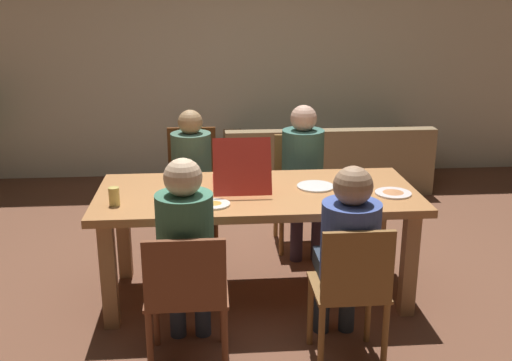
# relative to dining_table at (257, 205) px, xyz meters

# --- Properties ---
(ground_plane) EXTENTS (20.00, 20.00, 0.00)m
(ground_plane) POSITION_rel_dining_table_xyz_m (0.00, 0.00, -0.67)
(ground_plane) COLOR brown
(back_wall) EXTENTS (7.74, 0.12, 2.89)m
(back_wall) POSITION_rel_dining_table_xyz_m (0.00, 3.04, 0.77)
(back_wall) COLOR silver
(back_wall) RESTS_ON ground
(dining_table) EXTENTS (2.16, 0.94, 0.77)m
(dining_table) POSITION_rel_dining_table_xyz_m (0.00, 0.00, 0.00)
(dining_table) COLOR #B87844
(dining_table) RESTS_ON ground
(chair_0) EXTENTS (0.41, 0.40, 0.88)m
(chair_0) POSITION_rel_dining_table_xyz_m (0.44, -0.92, -0.17)
(chair_0) COLOR olive
(chair_0) RESTS_ON ground
(person_0) EXTENTS (0.33, 0.52, 1.17)m
(person_0) POSITION_rel_dining_table_xyz_m (0.44, -0.78, 0.02)
(person_0) COLOR #2C3745
(person_0) RESTS_ON ground
(chair_1) EXTENTS (0.42, 0.43, 0.99)m
(chair_1) POSITION_rel_dining_table_xyz_m (-0.46, 0.93, -0.14)
(chair_1) COLOR brown
(chair_1) RESTS_ON ground
(person_1) EXTENTS (0.32, 0.50, 1.17)m
(person_1) POSITION_rel_dining_table_xyz_m (-0.46, 0.78, 0.02)
(person_1) COLOR #314148
(person_1) RESTS_ON ground
(chair_2) EXTENTS (0.44, 0.46, 0.91)m
(chair_2) POSITION_rel_dining_table_xyz_m (0.44, 0.93, -0.16)
(chair_2) COLOR olive
(chair_2) RESTS_ON ground
(person_2) EXTENTS (0.34, 0.52, 1.20)m
(person_2) POSITION_rel_dining_table_xyz_m (0.44, 0.78, 0.04)
(person_2) COLOR #392C3E
(person_2) RESTS_ON ground
(chair_3) EXTENTS (0.45, 0.45, 0.86)m
(chair_3) POSITION_rel_dining_table_xyz_m (-0.46, -0.89, -0.17)
(chair_3) COLOR brown
(chair_3) RESTS_ON ground
(person_3) EXTENTS (0.31, 0.50, 1.23)m
(person_3) POSITION_rel_dining_table_xyz_m (-0.46, -0.74, 0.05)
(person_3) COLOR #2F3B4E
(person_3) RESTS_ON ground
(pizza_box_0) EXTENTS (0.38, 0.51, 0.38)m
(pizza_box_0) POSITION_rel_dining_table_xyz_m (-0.11, 0.09, 0.15)
(pizza_box_0) COLOR red
(pizza_box_0) RESTS_ON dining_table
(plate_0) EXTENTS (0.20, 0.20, 0.03)m
(plate_0) POSITION_rel_dining_table_xyz_m (-0.29, -0.26, 0.11)
(plate_0) COLOR white
(plate_0) RESTS_ON dining_table
(plate_1) EXTENTS (0.24, 0.24, 0.03)m
(plate_1) POSITION_rel_dining_table_xyz_m (0.90, -0.14, 0.11)
(plate_1) COLOR white
(plate_1) RESTS_ON dining_table
(plate_2) EXTENTS (0.26, 0.26, 0.01)m
(plate_2) POSITION_rel_dining_table_xyz_m (0.41, 0.05, 0.11)
(plate_2) COLOR white
(plate_2) RESTS_ON dining_table
(drinking_glass_0) EXTENTS (0.06, 0.06, 0.12)m
(drinking_glass_0) POSITION_rel_dining_table_xyz_m (-0.43, 0.01, 0.16)
(drinking_glass_0) COLOR silver
(drinking_glass_0) RESTS_ON dining_table
(drinking_glass_1) EXTENTS (0.07, 0.07, 0.12)m
(drinking_glass_1) POSITION_rel_dining_table_xyz_m (-0.92, -0.21, 0.16)
(drinking_glass_1) COLOR #E0C563
(drinking_glass_1) RESTS_ON dining_table
(couch) EXTENTS (2.18, 0.81, 0.71)m
(couch) POSITION_rel_dining_table_xyz_m (0.94, 2.37, -0.41)
(couch) COLOR #8F7652
(couch) RESTS_ON ground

